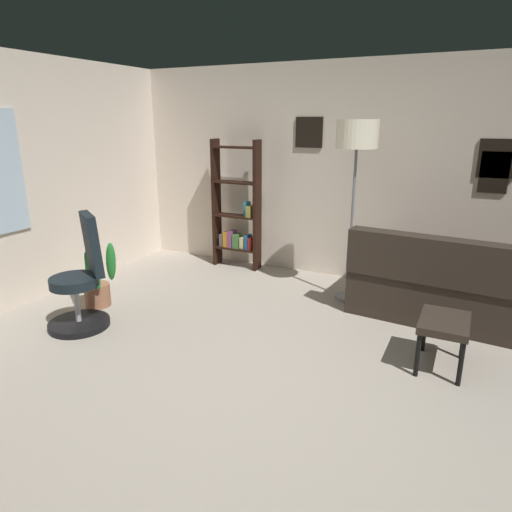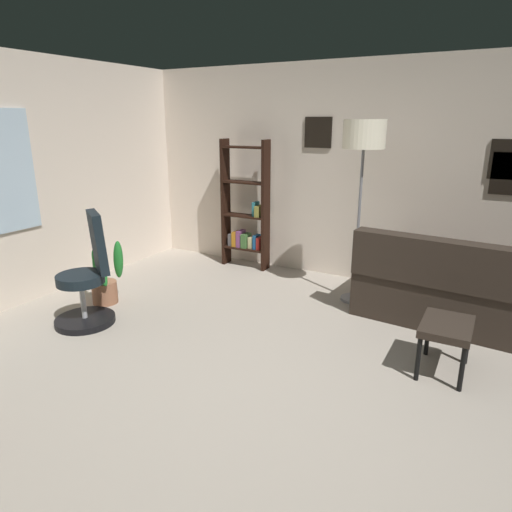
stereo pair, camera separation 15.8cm
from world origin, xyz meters
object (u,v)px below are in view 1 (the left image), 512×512
(bookshelf, at_px, (237,213))
(floor_lamp, at_px, (357,145))
(footstool, at_px, (444,326))
(potted_plant, at_px, (98,282))
(couch, at_px, (469,287))
(office_chair, at_px, (82,284))

(bookshelf, relative_size, floor_lamp, 0.88)
(footstool, height_order, floor_lamp, floor_lamp)
(footstool, relative_size, potted_plant, 0.74)
(bookshelf, height_order, potted_plant, bookshelf)
(floor_lamp, height_order, potted_plant, floor_lamp)
(couch, relative_size, office_chair, 1.93)
(footstool, distance_m, potted_plant, 3.35)
(couch, distance_m, floor_lamp, 1.80)
(office_chair, distance_m, potted_plant, 0.49)
(floor_lamp, relative_size, potted_plant, 2.80)
(couch, bearing_deg, office_chair, 119.74)
(bookshelf, distance_m, potted_plant, 2.01)
(bookshelf, bearing_deg, floor_lamp, -106.28)
(footstool, xyz_separation_m, floor_lamp, (1.10, 1.04, 1.30))
(couch, xyz_separation_m, footstool, (-1.18, 0.15, 0.05))
(floor_lamp, bearing_deg, potted_plant, 120.79)
(footstool, distance_m, office_chair, 3.18)
(couch, distance_m, footstool, 1.19)
(couch, distance_m, office_chair, 3.75)
(potted_plant, bearing_deg, couch, -67.36)
(potted_plant, bearing_deg, office_chair, -151.23)
(office_chair, relative_size, potted_plant, 1.59)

